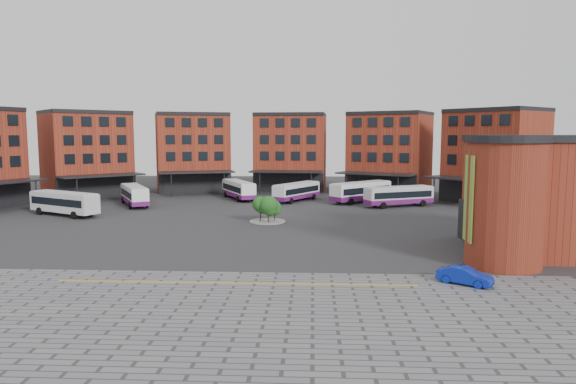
{
  "coord_description": "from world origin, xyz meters",
  "views": [
    {
      "loc": [
        7.54,
        -49.67,
        10.71
      ],
      "look_at": [
        4.65,
        9.26,
        4.0
      ],
      "focal_mm": 32.0,
      "sensor_mm": 36.0,
      "label": 1
    }
  ],
  "objects_px": {
    "bus_b": "(134,195)",
    "bus_d": "(297,191)",
    "bus_f": "(399,196)",
    "blue_car": "(465,276)",
    "tree_island": "(268,207)",
    "bus_e": "(361,191)",
    "bus_a": "(64,202)",
    "bus_c": "(238,189)"
  },
  "relations": [
    {
      "from": "tree_island",
      "to": "blue_car",
      "type": "distance_m",
      "value": 29.78
    },
    {
      "from": "tree_island",
      "to": "bus_a",
      "type": "bearing_deg",
      "value": 171.47
    },
    {
      "from": "bus_a",
      "to": "bus_d",
      "type": "bearing_deg",
      "value": -34.42
    },
    {
      "from": "bus_b",
      "to": "bus_d",
      "type": "relative_size",
      "value": 1.05
    },
    {
      "from": "bus_f",
      "to": "blue_car",
      "type": "bearing_deg",
      "value": -26.38
    },
    {
      "from": "tree_island",
      "to": "bus_a",
      "type": "distance_m",
      "value": 27.51
    },
    {
      "from": "bus_f",
      "to": "bus_e",
      "type": "bearing_deg",
      "value": -155.53
    },
    {
      "from": "bus_a",
      "to": "blue_car",
      "type": "distance_m",
      "value": 52.29
    },
    {
      "from": "tree_island",
      "to": "bus_e",
      "type": "relative_size",
      "value": 0.43
    },
    {
      "from": "bus_a",
      "to": "bus_b",
      "type": "xyz_separation_m",
      "value": [
        5.93,
        9.78,
        -0.22
      ]
    },
    {
      "from": "bus_e",
      "to": "bus_a",
      "type": "bearing_deg",
      "value": -111.03
    },
    {
      "from": "bus_d",
      "to": "bus_e",
      "type": "distance_m",
      "value": 10.19
    },
    {
      "from": "tree_island",
      "to": "bus_d",
      "type": "distance_m",
      "value": 20.45
    },
    {
      "from": "bus_b",
      "to": "blue_car",
      "type": "distance_m",
      "value": 53.99
    },
    {
      "from": "bus_f",
      "to": "tree_island",
      "type": "bearing_deg",
      "value": -74.77
    },
    {
      "from": "bus_b",
      "to": "blue_car",
      "type": "bearing_deg",
      "value": -74.73
    },
    {
      "from": "bus_c",
      "to": "bus_f",
      "type": "xyz_separation_m",
      "value": [
        24.95,
        -7.51,
        -0.0
      ]
    },
    {
      "from": "bus_c",
      "to": "bus_d",
      "type": "relative_size",
      "value": 1.06
    },
    {
      "from": "blue_car",
      "to": "bus_c",
      "type": "bearing_deg",
      "value": 59.24
    },
    {
      "from": "bus_a",
      "to": "tree_island",
      "type": "bearing_deg",
      "value": -71.2
    },
    {
      "from": "bus_d",
      "to": "bus_c",
      "type": "bearing_deg",
      "value": -159.6
    },
    {
      "from": "tree_island",
      "to": "bus_e",
      "type": "xyz_separation_m",
      "value": [
        13.02,
        19.29,
        -0.12
      ]
    },
    {
      "from": "bus_e",
      "to": "blue_car",
      "type": "bearing_deg",
      "value": -37.46
    },
    {
      "from": "bus_e",
      "to": "bus_f",
      "type": "bearing_deg",
      "value": 6.45
    },
    {
      "from": "bus_c",
      "to": "blue_car",
      "type": "xyz_separation_m",
      "value": [
        23.11,
        -47.06,
        -0.99
      ]
    },
    {
      "from": "bus_c",
      "to": "blue_car",
      "type": "bearing_deg",
      "value": -89.99
    },
    {
      "from": "bus_b",
      "to": "bus_e",
      "type": "distance_m",
      "value": 34.73
    },
    {
      "from": "bus_b",
      "to": "blue_car",
      "type": "xyz_separation_m",
      "value": [
        37.61,
        -38.73,
        -0.98
      ]
    },
    {
      "from": "tree_island",
      "to": "blue_car",
      "type": "xyz_separation_m",
      "value": [
        16.33,
        -24.87,
        -1.22
      ]
    },
    {
      "from": "bus_b",
      "to": "bus_c",
      "type": "height_order",
      "value": "bus_c"
    },
    {
      "from": "bus_d",
      "to": "blue_car",
      "type": "xyz_separation_m",
      "value": [
        13.46,
        -45.11,
        -0.94
      ]
    },
    {
      "from": "bus_c",
      "to": "bus_d",
      "type": "xyz_separation_m",
      "value": [
        9.66,
        -1.95,
        -0.05
      ]
    },
    {
      "from": "bus_d",
      "to": "blue_car",
      "type": "bearing_deg",
      "value": -41.56
    },
    {
      "from": "bus_f",
      "to": "bus_d",
      "type": "bearing_deg",
      "value": -133.68
    },
    {
      "from": "bus_a",
      "to": "bus_b",
      "type": "height_order",
      "value": "bus_a"
    },
    {
      "from": "bus_d",
      "to": "bus_f",
      "type": "bearing_deg",
      "value": 11.87
    },
    {
      "from": "bus_a",
      "to": "bus_f",
      "type": "xyz_separation_m",
      "value": [
        45.37,
        10.6,
        -0.22
      ]
    },
    {
      "from": "bus_c",
      "to": "bus_e",
      "type": "distance_m",
      "value": 20.02
    },
    {
      "from": "bus_b",
      "to": "bus_f",
      "type": "distance_m",
      "value": 39.46
    },
    {
      "from": "bus_c",
      "to": "bus_e",
      "type": "bearing_deg",
      "value": -34.49
    },
    {
      "from": "bus_a",
      "to": "bus_d",
      "type": "height_order",
      "value": "bus_a"
    },
    {
      "from": "bus_c",
      "to": "bus_f",
      "type": "distance_m",
      "value": 26.06
    }
  ]
}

